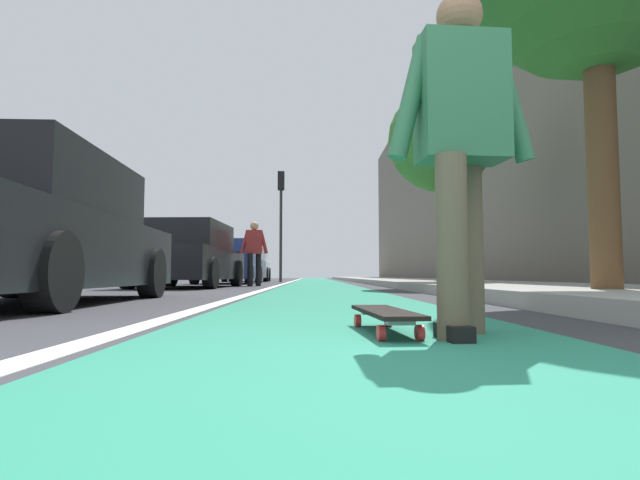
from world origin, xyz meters
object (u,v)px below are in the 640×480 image
object	(u,v)px
traffic_light	(281,206)
skateboard	(385,314)
pedestrian_distant	(254,249)
parked_car_end	(248,266)
parked_car_near	(29,233)
parked_car_far	(229,263)
parked_car_mid	(188,256)
street_tree_mid	(441,140)
skater_person	(461,137)

from	to	relation	value
traffic_light	skateboard	bearing A→B (deg)	-174.92
skateboard	pedestrian_distant	xyz separation A→B (m)	(11.01, 1.90, 0.88)
parked_car_end	traffic_light	distance (m)	3.64
parked_car_near	pedestrian_distant	world-z (taller)	pedestrian_distant
parked_car_far	parked_car_end	distance (m)	6.21
parked_car_far	parked_car_near	bearing A→B (deg)	-179.82
parked_car_mid	street_tree_mid	size ratio (longest dim) A/B	0.98
skateboard	parked_car_end	bearing A→B (deg)	9.01
parked_car_near	parked_car_far	world-z (taller)	parked_car_near
parked_car_mid	parked_car_end	size ratio (longest dim) A/B	1.07
pedestrian_distant	parked_car_mid	bearing A→B (deg)	139.52
street_tree_mid	pedestrian_distant	distance (m)	5.48
parked_car_end	skater_person	bearing A→B (deg)	-170.15
pedestrian_distant	skateboard	bearing A→B (deg)	-170.22
skater_person	parked_car_end	size ratio (longest dim) A/B	0.39
parked_car_near	pedestrian_distant	bearing A→B (deg)	-8.63
parked_car_mid	parked_car_end	distance (m)	11.76
parked_car_mid	parked_car_far	bearing A→B (deg)	-0.39
parked_car_mid	pedestrian_distant	distance (m)	2.10
parked_car_end	street_tree_mid	size ratio (longest dim) A/B	0.91
skater_person	street_tree_mid	bearing A→B (deg)	-13.82
skater_person	parked_car_near	distance (m)	4.47
parked_car_near	street_tree_mid	xyz separation A→B (m)	(6.38, -5.76, 2.68)
parked_car_near	parked_car_far	distance (m)	12.38
pedestrian_distant	parked_car_near	bearing A→B (deg)	171.37
skateboard	street_tree_mid	size ratio (longest dim) A/B	0.19
skater_person	pedestrian_distant	size ratio (longest dim) A/B	0.96
skateboard	parked_car_end	size ratio (longest dim) A/B	0.20
parked_car_near	parked_car_far	size ratio (longest dim) A/B	1.07
parked_car_end	pedestrian_distant	xyz separation A→B (m)	(-10.17, -1.46, 0.26)
skateboard	parked_car_near	xyz separation A→B (m)	(2.59, 3.18, 0.61)
skater_person	skateboard	bearing A→B (deg)	66.61
parked_car_far	pedestrian_distant	distance (m)	4.18
street_tree_mid	pedestrian_distant	size ratio (longest dim) A/B	2.69
parked_car_far	traffic_light	xyz separation A→B (m)	(4.17, -1.51, 2.53)
street_tree_mid	skater_person	bearing A→B (deg)	166.18
parked_car_near	parked_car_mid	world-z (taller)	parked_car_mid
parked_car_near	parked_car_end	xyz separation A→B (m)	(18.59, 0.18, 0.01)
skater_person	pedestrian_distant	bearing A→B (deg)	11.36
skateboard	skater_person	distance (m)	0.92
pedestrian_distant	parked_car_end	bearing A→B (deg)	8.17
skateboard	parked_car_mid	bearing A→B (deg)	19.04
parked_car_mid	pedestrian_distant	world-z (taller)	pedestrian_distant
parked_car_near	parked_car_end	size ratio (longest dim) A/B	1.03
parked_car_mid	traffic_light	size ratio (longest dim) A/B	0.95
parked_car_near	street_tree_mid	bearing A→B (deg)	-42.11
skateboard	parked_car_near	distance (m)	4.14
parked_car_near	pedestrian_distant	distance (m)	8.53
skater_person	parked_car_far	world-z (taller)	skater_person
parked_car_end	street_tree_mid	world-z (taller)	street_tree_mid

